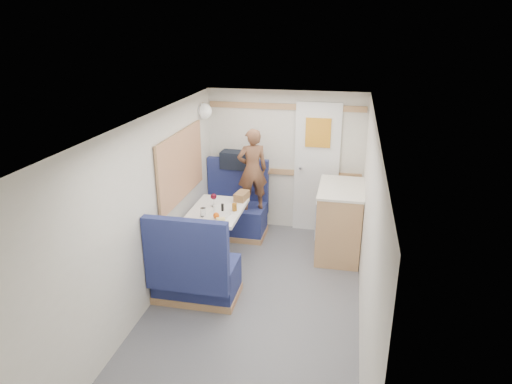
% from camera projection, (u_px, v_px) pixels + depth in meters
% --- Properties ---
extents(floor, '(4.50, 4.50, 0.00)m').
position_uv_depth(floor, '(251.00, 314.00, 4.75)').
color(floor, '#515156').
rests_on(floor, ground).
extents(ceiling, '(4.50, 4.50, 0.00)m').
position_uv_depth(ceiling, '(250.00, 124.00, 4.05)').
color(ceiling, silver).
rests_on(ceiling, wall_back).
extents(wall_back, '(2.20, 0.02, 2.00)m').
position_uv_depth(wall_back, '(285.00, 161.00, 6.46)').
color(wall_back, silver).
rests_on(wall_back, floor).
extents(wall_left, '(0.02, 4.50, 2.00)m').
position_uv_depth(wall_left, '(145.00, 217.00, 4.61)').
color(wall_left, silver).
rests_on(wall_left, floor).
extents(wall_right, '(0.02, 4.50, 2.00)m').
position_uv_depth(wall_right, '(368.00, 237.00, 4.19)').
color(wall_right, silver).
rests_on(wall_right, floor).
extents(oak_trim_low, '(2.15, 0.02, 0.08)m').
position_uv_depth(oak_trim_low, '(285.00, 172.00, 6.50)').
color(oak_trim_low, '#A8704C').
rests_on(oak_trim_low, wall_back).
extents(oak_trim_high, '(2.15, 0.02, 0.08)m').
position_uv_depth(oak_trim_high, '(286.00, 107.00, 6.17)').
color(oak_trim_high, '#A8704C').
rests_on(oak_trim_high, wall_back).
extents(side_window, '(0.04, 1.30, 0.72)m').
position_uv_depth(side_window, '(181.00, 165.00, 5.44)').
color(side_window, '#9B9F87').
rests_on(side_window, wall_left).
extents(rear_door, '(0.62, 0.12, 1.86)m').
position_uv_depth(rear_door, '(317.00, 166.00, 6.36)').
color(rear_door, white).
rests_on(rear_door, wall_back).
extents(dinette_table, '(0.62, 0.92, 0.72)m').
position_uv_depth(dinette_table, '(217.00, 221.00, 5.59)').
color(dinette_table, white).
rests_on(dinette_table, floor).
extents(bench_far, '(0.90, 0.59, 1.05)m').
position_uv_depth(bench_far, '(235.00, 214.00, 6.48)').
color(bench_far, navy).
rests_on(bench_far, floor).
extents(bench_near, '(0.90, 0.59, 1.05)m').
position_uv_depth(bench_near, '(195.00, 276.00, 4.89)').
color(bench_near, navy).
rests_on(bench_near, floor).
extents(ledge, '(0.90, 0.14, 0.04)m').
position_uv_depth(ledge, '(239.00, 169.00, 6.51)').
color(ledge, '#A8704C').
rests_on(ledge, bench_far).
extents(dome_light, '(0.20, 0.20, 0.20)m').
position_uv_depth(dome_light, '(204.00, 111.00, 6.03)').
color(dome_light, white).
rests_on(dome_light, wall_left).
extents(galley_counter, '(0.57, 0.92, 0.92)m').
position_uv_depth(galley_counter, '(339.00, 220.00, 5.85)').
color(galley_counter, '#A8704C').
rests_on(galley_counter, floor).
extents(person, '(0.48, 0.41, 1.12)m').
position_uv_depth(person, '(252.00, 170.00, 6.08)').
color(person, brown).
rests_on(person, bench_far).
extents(duffel_bag, '(0.52, 0.27, 0.24)m').
position_uv_depth(duffel_bag, '(239.00, 160.00, 6.46)').
color(duffel_bag, black).
rests_on(duffel_bag, ledge).
extents(tray, '(0.30, 0.37, 0.02)m').
position_uv_depth(tray, '(215.00, 218.00, 5.27)').
color(tray, silver).
rests_on(tray, dinette_table).
extents(orange_fruit, '(0.07, 0.07, 0.07)m').
position_uv_depth(orange_fruit, '(216.00, 216.00, 5.22)').
color(orange_fruit, orange).
rests_on(orange_fruit, tray).
extents(cheese_block, '(0.11, 0.09, 0.03)m').
position_uv_depth(cheese_block, '(221.00, 219.00, 5.16)').
color(cheese_block, '#DDD47F').
rests_on(cheese_block, tray).
extents(wine_glass, '(0.08, 0.08, 0.17)m').
position_uv_depth(wine_glass, '(214.00, 197.00, 5.58)').
color(wine_glass, white).
rests_on(wine_glass, dinette_table).
extents(tumbler_left, '(0.07, 0.07, 0.11)m').
position_uv_depth(tumbler_left, '(203.00, 212.00, 5.32)').
color(tumbler_left, silver).
rests_on(tumbler_left, dinette_table).
extents(beer_glass, '(0.06, 0.06, 0.09)m').
position_uv_depth(beer_glass, '(234.00, 207.00, 5.48)').
color(beer_glass, '#8D5514').
rests_on(beer_glass, dinette_table).
extents(pepper_grinder, '(0.03, 0.03, 0.09)m').
position_uv_depth(pepper_grinder, '(222.00, 207.00, 5.48)').
color(pepper_grinder, black).
rests_on(pepper_grinder, dinette_table).
extents(salt_grinder, '(0.03, 0.03, 0.09)m').
position_uv_depth(salt_grinder, '(215.00, 209.00, 5.43)').
color(salt_grinder, white).
rests_on(salt_grinder, dinette_table).
extents(bread_loaf, '(0.17, 0.26, 0.10)m').
position_uv_depth(bread_loaf, '(242.00, 196.00, 5.82)').
color(bread_loaf, brown).
rests_on(bread_loaf, dinette_table).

